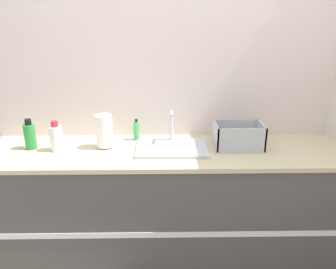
% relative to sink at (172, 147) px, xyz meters
% --- Properties ---
extents(wall_back, '(4.85, 0.06, 2.60)m').
position_rel_sink_xyz_m(wall_back, '(-0.04, 0.32, 0.38)').
color(wall_back, silver).
rests_on(wall_back, ground_plane).
extents(counter_cabinet, '(2.47, 0.62, 0.90)m').
position_rel_sink_xyz_m(counter_cabinet, '(-0.04, -0.01, -0.47)').
color(counter_cabinet, '#514C47').
rests_on(counter_cabinet, ground_plane).
extents(sink, '(0.48, 0.33, 0.24)m').
position_rel_sink_xyz_m(sink, '(0.00, 0.00, 0.00)').
color(sink, silver).
rests_on(sink, counter_cabinet).
extents(paper_towel_roll, '(0.11, 0.11, 0.23)m').
position_rel_sink_xyz_m(paper_towel_roll, '(-0.46, 0.04, 0.10)').
color(paper_towel_roll, '#4C4C51').
rests_on(paper_towel_roll, counter_cabinet).
extents(dish_rack, '(0.32, 0.22, 0.17)m').
position_rel_sink_xyz_m(dish_rack, '(0.45, 0.02, 0.05)').
color(dish_rack, '#B7BABF').
rests_on(dish_rack, counter_cabinet).
extents(bottle_green, '(0.08, 0.08, 0.21)m').
position_rel_sink_xyz_m(bottle_green, '(-0.96, 0.03, 0.08)').
color(bottle_green, '#2D8C3D').
rests_on(bottle_green, counter_cabinet).
extents(bottle_white_spray, '(0.08, 0.08, 0.21)m').
position_rel_sink_xyz_m(bottle_white_spray, '(-0.77, -0.01, 0.07)').
color(bottle_white_spray, white).
rests_on(bottle_white_spray, counter_cabinet).
extents(soap_dispenser, '(0.05, 0.05, 0.16)m').
position_rel_sink_xyz_m(soap_dispenser, '(-0.25, 0.19, 0.05)').
color(soap_dispenser, '#4CB266').
rests_on(soap_dispenser, counter_cabinet).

